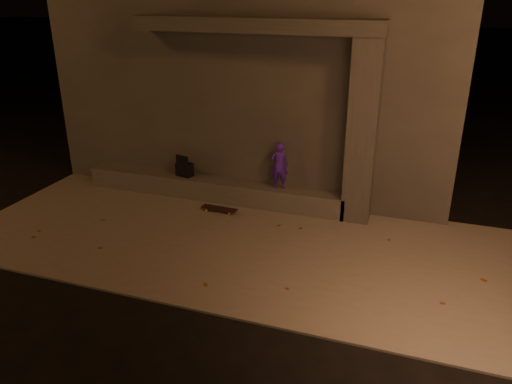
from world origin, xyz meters
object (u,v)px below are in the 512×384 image
at_px(skateboarder, 279,165).
at_px(skateboard, 219,209).
at_px(column, 362,133).
at_px(backpack, 185,168).

distance_m(skateboarder, skateboard, 1.56).
height_order(column, skateboard, column).
bearing_deg(backpack, skateboard, -15.98).
bearing_deg(skateboarder, skateboard, 17.99).
distance_m(column, backpack, 4.05).
height_order(backpack, skateboard, backpack).
bearing_deg(column, skateboard, -166.80).
xyz_separation_m(backpack, skateboard, (1.11, -0.65, -0.55)).
relative_size(skateboarder, backpack, 1.99).
xyz_separation_m(skateboarder, backpack, (-2.22, -0.00, -0.33)).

